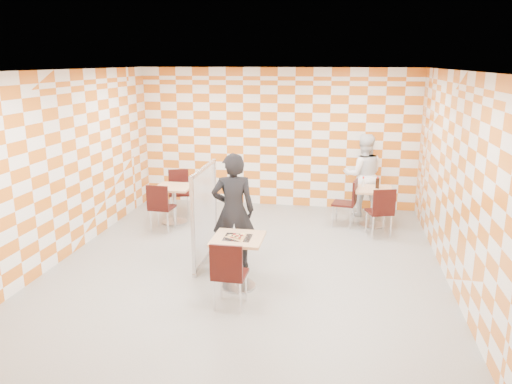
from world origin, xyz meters
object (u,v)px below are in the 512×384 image
at_px(empty_table, 174,198).
at_px(chair_main_front, 228,271).
at_px(main_table, 238,253).
at_px(chair_second_front, 381,209).
at_px(chair_empty_far, 179,188).
at_px(man_white, 363,175).
at_px(soda_bottle, 377,183).
at_px(second_table, 373,201).
at_px(partition, 205,214).
at_px(chair_empty_near, 160,204).
at_px(chair_second_side, 349,199).
at_px(man_dark, 233,211).
at_px(sport_bottle, 363,182).

distance_m(empty_table, chair_main_front, 3.81).
xyz_separation_m(main_table, chair_second_front, (2.13, 2.48, 0.04)).
distance_m(main_table, empty_table, 3.23).
height_order(chair_empty_far, man_white, man_white).
bearing_deg(chair_second_front, soda_bottle, 94.04).
height_order(chair_main_front, man_white, man_white).
bearing_deg(second_table, partition, -140.36).
xyz_separation_m(chair_main_front, chair_empty_near, (-1.93, 2.75, 0.00)).
bearing_deg(chair_empty_near, chair_main_front, -54.96).
distance_m(second_table, chair_empty_far, 3.98).
xyz_separation_m(man_white, soda_bottle, (0.24, -0.68, 0.00)).
height_order(second_table, partition, partition).
height_order(chair_second_side, chair_empty_near, same).
distance_m(empty_table, chair_empty_far, 0.66).
height_order(chair_empty_far, man_dark, man_dark).
distance_m(chair_second_front, soda_bottle, 0.75).
distance_m(man_dark, sport_bottle, 3.25).
bearing_deg(chair_empty_far, sport_bottle, -0.86).
xyz_separation_m(chair_second_front, chair_empty_near, (-4.05, -0.40, 0.00)).
bearing_deg(chair_second_front, sport_bottle, 112.10).
bearing_deg(main_table, sport_bottle, 60.69).
bearing_deg(main_table, partition, 129.66).
height_order(empty_table, chair_second_side, chair_second_side).
relative_size(main_table, chair_second_front, 0.81).
height_order(chair_main_front, chair_empty_near, same).
bearing_deg(chair_main_front, chair_empty_near, 125.04).
height_order(chair_second_front, sport_bottle, sport_bottle).
relative_size(main_table, chair_main_front, 0.81).
xyz_separation_m(chair_second_side, partition, (-2.27, -2.15, 0.25)).
xyz_separation_m(sport_bottle, soda_bottle, (0.26, -0.09, 0.01)).
distance_m(main_table, man_white, 4.27).
height_order(sport_bottle, soda_bottle, soda_bottle).
bearing_deg(chair_main_front, partition, 115.26).
xyz_separation_m(main_table, chair_empty_near, (-1.92, 2.07, 0.04)).
bearing_deg(main_table, second_table, 57.07).
xyz_separation_m(empty_table, man_dark, (1.62, -1.93, 0.39)).
bearing_deg(man_white, main_table, 58.27).
bearing_deg(second_table, chair_main_front, -117.85).
bearing_deg(chair_second_side, second_table, 14.02).
distance_m(main_table, chair_empty_far, 3.84).
bearing_deg(chair_main_front, sport_bottle, 65.27).
distance_m(chair_empty_near, partition, 1.73).
distance_m(chair_main_front, sport_bottle, 4.33).
bearing_deg(empty_table, main_table, -55.25).
xyz_separation_m(partition, man_dark, (0.49, -0.14, 0.11)).
bearing_deg(soda_bottle, main_table, -123.49).
relative_size(chair_second_side, sport_bottle, 4.62).
xyz_separation_m(chair_empty_far, sport_bottle, (3.78, -0.06, 0.29)).
bearing_deg(chair_empty_far, chair_second_front, -11.42).
bearing_deg(chair_main_front, soda_bottle, 61.60).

